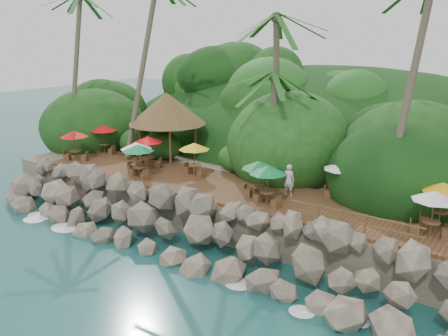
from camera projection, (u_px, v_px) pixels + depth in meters
The scene contains 12 objects.
ground at pixel (156, 261), 23.77m from camera, with size 140.00×140.00×0.00m, color #19514F.
land_base at pixel (299, 168), 36.16m from camera, with size 32.00×25.20×2.10m, color gray.
jungle_hill at pixel (335, 160), 42.40m from camera, with size 44.80×28.00×15.40m, color #143811.
seawall at pixel (181, 227), 25.04m from camera, with size 29.00×4.00×2.30m, color gray, non-canonical shape.
terrace at pixel (224, 188), 27.92m from camera, with size 26.00×5.00×0.20m, color brown.
jungle_foliage at pixel (292, 184), 35.66m from camera, with size 44.00×16.00×12.00m, color #143811, non-canonical shape.
foam_line at pixel (160, 258), 24.00m from camera, with size 25.20×0.80×0.06m.
palms at pixel (262, 7), 26.88m from camera, with size 37.17×7.44×13.40m.
palapa at pixel (167, 108), 33.48m from camera, with size 5.54×5.54×4.60m.
dining_clusters at pixel (213, 156), 27.68m from camera, with size 25.29×5.14×2.10m.
railing at pixel (353, 221), 21.21m from camera, with size 6.10×0.10×1.00m.
waiter at pixel (289, 180), 26.07m from camera, with size 0.65×0.43×1.78m, color silver.
Camera 1 is at (14.99, -15.87, 11.00)m, focal length 38.36 mm.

